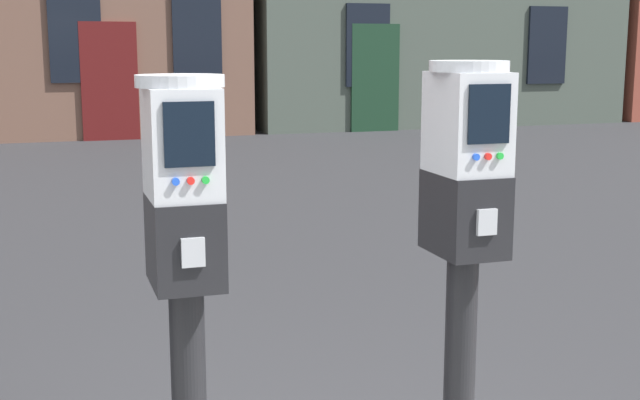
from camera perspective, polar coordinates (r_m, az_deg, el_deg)
The scene contains 2 objects.
parking_meter_near_kerb at distance 2.16m, azimuth -9.04°, elevation -3.97°, with size 0.22×0.25×1.48m.
parking_meter_twin_adjacent at distance 2.40m, azimuth 9.64°, elevation -2.04°, with size 0.22×0.25×1.51m.
Camera 1 is at (-0.51, -2.21, 1.69)m, focal length 47.71 mm.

